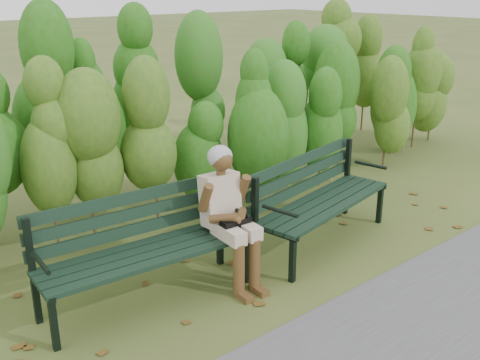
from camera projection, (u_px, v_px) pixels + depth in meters
ground at (263, 260)px, 5.55m from camera, size 80.00×80.00×0.00m
hedge_band at (156, 105)px, 6.48m from camera, size 11.04×1.67×2.42m
leaf_litter at (272, 260)px, 5.54m from camera, size 5.81×2.21×0.01m
bench_left at (141, 240)px, 4.74m from camera, size 1.87×0.75×0.92m
bench_right at (316, 193)px, 5.81m from camera, size 1.91×0.93×0.92m
seated_woman at (228, 207)px, 4.96m from camera, size 0.49×0.72×1.26m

